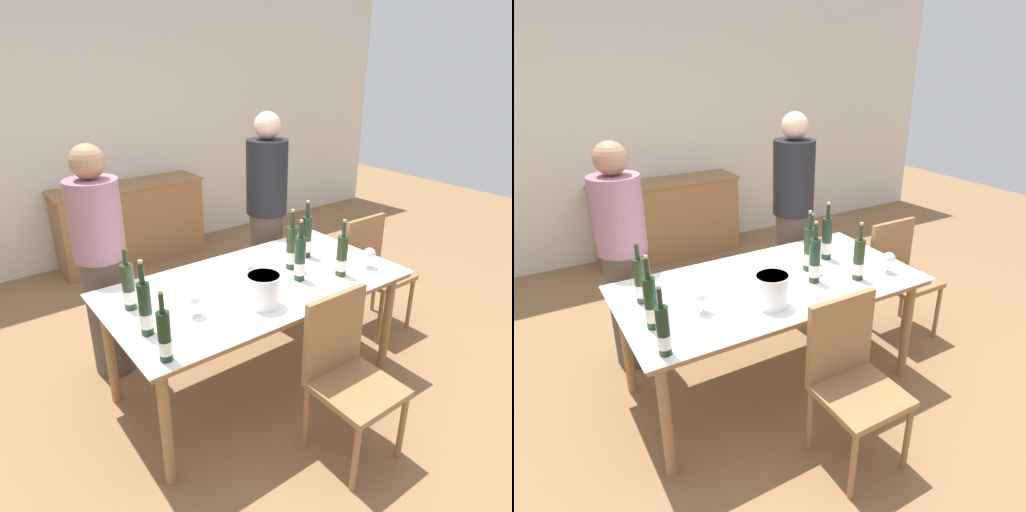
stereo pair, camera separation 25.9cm
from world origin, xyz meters
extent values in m
plane|color=olive|center=(0.00, 0.00, 0.00)|extent=(12.00, 12.00, 0.00)
cube|color=silver|center=(0.00, 2.79, 1.40)|extent=(8.00, 0.10, 2.80)
cube|color=#996B42|center=(0.16, 2.50, 0.42)|extent=(1.53, 0.44, 0.84)
cube|color=#996B42|center=(0.16, 2.50, 0.85)|extent=(1.57, 0.46, 0.02)
cylinder|color=#996B42|center=(-0.84, -0.39, 0.36)|extent=(0.06, 0.06, 0.73)
cylinder|color=#996B42|center=(0.84, -0.39, 0.36)|extent=(0.06, 0.06, 0.73)
cylinder|color=#996B42|center=(-0.84, 0.39, 0.36)|extent=(0.06, 0.06, 0.73)
cylinder|color=#996B42|center=(0.84, 0.39, 0.36)|extent=(0.06, 0.06, 0.73)
cube|color=#996B42|center=(0.00, 0.00, 0.75)|extent=(1.85, 0.95, 0.04)
cube|color=white|center=(0.00, 0.00, 0.77)|extent=(1.88, 0.98, 0.01)
cylinder|color=white|center=(-0.14, -0.26, 0.87)|extent=(0.18, 0.18, 0.19)
cylinder|color=white|center=(-0.14, -0.26, 0.95)|extent=(0.19, 0.19, 0.01)
cylinder|color=#1E3323|center=(0.53, 0.12, 0.92)|extent=(0.07, 0.07, 0.29)
cylinder|color=white|center=(0.53, 0.12, 0.85)|extent=(0.07, 0.07, 0.08)
cylinder|color=#1E3323|center=(0.53, 0.12, 1.11)|extent=(0.03, 0.03, 0.10)
cylinder|color=tan|center=(0.53, 0.12, 1.17)|extent=(0.02, 0.02, 0.02)
cylinder|color=#28381E|center=(0.51, -0.24, 0.90)|extent=(0.07, 0.07, 0.26)
cylinder|color=white|center=(0.51, -0.24, 0.84)|extent=(0.07, 0.07, 0.07)
cylinder|color=#28381E|center=(0.51, -0.24, 1.08)|extent=(0.02, 0.02, 0.10)
cylinder|color=tan|center=(0.51, -0.24, 1.14)|extent=(0.02, 0.02, 0.02)
cylinder|color=#1E3323|center=(0.41, 0.14, 0.89)|extent=(0.07, 0.07, 0.24)
cylinder|color=silver|center=(0.41, 0.14, 0.84)|extent=(0.07, 0.07, 0.07)
cylinder|color=#1E3323|center=(0.41, 0.14, 1.06)|extent=(0.02, 0.02, 0.09)
cylinder|color=tan|center=(0.41, 0.14, 1.11)|extent=(0.02, 0.02, 0.02)
cylinder|color=#1E3323|center=(0.24, -0.13, 0.91)|extent=(0.07, 0.07, 0.28)
cylinder|color=silver|center=(0.24, -0.13, 0.85)|extent=(0.07, 0.07, 0.08)
cylinder|color=#1E3323|center=(0.24, -0.13, 1.10)|extent=(0.03, 0.03, 0.10)
cylinder|color=tan|center=(0.24, -0.13, 1.16)|extent=(0.02, 0.02, 0.02)
cylinder|color=#28381E|center=(-0.76, 0.16, 0.90)|extent=(0.07, 0.07, 0.27)
cylinder|color=white|center=(-0.76, 0.16, 0.85)|extent=(0.07, 0.07, 0.08)
cylinder|color=#28381E|center=(-0.76, 0.16, 1.08)|extent=(0.03, 0.03, 0.09)
cylinder|color=black|center=(-0.81, -0.40, 0.90)|extent=(0.06, 0.06, 0.25)
cylinder|color=white|center=(-0.81, -0.40, 0.84)|extent=(0.07, 0.07, 0.07)
cylinder|color=black|center=(-0.81, -0.40, 1.07)|extent=(0.02, 0.02, 0.10)
cylinder|color=tan|center=(-0.81, -0.40, 1.13)|extent=(0.02, 0.02, 0.02)
cylinder|color=black|center=(-0.79, -0.14, 0.91)|extent=(0.07, 0.07, 0.28)
cylinder|color=silver|center=(-0.79, -0.14, 0.85)|extent=(0.07, 0.07, 0.08)
cylinder|color=black|center=(-0.79, -0.14, 1.11)|extent=(0.03, 0.03, 0.11)
cylinder|color=tan|center=(-0.79, -0.14, 1.17)|extent=(0.02, 0.02, 0.02)
cylinder|color=#28381E|center=(0.32, 0.03, 0.92)|extent=(0.07, 0.07, 0.29)
cylinder|color=silver|center=(0.32, 0.03, 0.85)|extent=(0.07, 0.07, 0.08)
cylinder|color=#28381E|center=(0.32, 0.03, 1.11)|extent=(0.03, 0.03, 0.10)
cylinder|color=tan|center=(0.32, 0.03, 1.17)|extent=(0.02, 0.02, 0.02)
cylinder|color=white|center=(0.74, -0.27, 0.77)|extent=(0.07, 0.07, 0.00)
cylinder|color=white|center=(0.74, -0.27, 0.81)|extent=(0.01, 0.01, 0.07)
sphere|color=white|center=(0.74, -0.27, 0.87)|extent=(0.08, 0.08, 0.08)
cylinder|color=white|center=(-0.50, -0.13, 0.77)|extent=(0.06, 0.06, 0.00)
cylinder|color=white|center=(-0.50, -0.13, 0.81)|extent=(0.01, 0.01, 0.07)
sphere|color=white|center=(-0.50, -0.13, 0.87)|extent=(0.09, 0.09, 0.09)
cylinder|color=white|center=(0.09, 0.20, 0.77)|extent=(0.07, 0.07, 0.00)
cylinder|color=white|center=(0.09, 0.20, 0.81)|extent=(0.01, 0.01, 0.07)
sphere|color=white|center=(0.09, 0.20, 0.87)|extent=(0.07, 0.07, 0.07)
cylinder|color=#996B42|center=(1.05, -0.18, 0.22)|extent=(0.03, 0.03, 0.45)
cylinder|color=#996B42|center=(1.42, -0.18, 0.22)|extent=(0.03, 0.03, 0.45)
cylinder|color=#996B42|center=(1.05, 0.18, 0.22)|extent=(0.03, 0.03, 0.45)
cylinder|color=#996B42|center=(1.42, 0.18, 0.22)|extent=(0.03, 0.03, 0.45)
cube|color=#996B42|center=(1.23, 0.00, 0.47)|extent=(0.42, 0.42, 0.04)
cube|color=#996B42|center=(1.23, 0.19, 0.69)|extent=(0.42, 0.04, 0.41)
cylinder|color=#996B42|center=(-0.11, -0.99, 0.21)|extent=(0.03, 0.03, 0.42)
cylinder|color=#996B42|center=(0.26, -0.99, 0.21)|extent=(0.03, 0.03, 0.42)
cylinder|color=#996B42|center=(-0.11, -0.62, 0.21)|extent=(0.03, 0.03, 0.42)
cylinder|color=#996B42|center=(0.26, -0.62, 0.21)|extent=(0.03, 0.03, 0.42)
cube|color=#996B42|center=(0.08, -0.80, 0.44)|extent=(0.42, 0.42, 0.04)
cube|color=#996B42|center=(0.08, -0.61, 0.69)|extent=(0.42, 0.04, 0.47)
cylinder|color=#51473D|center=(-0.71, 0.74, 0.43)|extent=(0.28, 0.28, 0.87)
cylinder|color=#9E667A|center=(-0.71, 0.74, 1.13)|extent=(0.33, 0.33, 0.52)
sphere|color=#A37556|center=(-0.71, 0.74, 1.49)|extent=(0.22, 0.22, 0.22)
cylinder|color=#51473D|center=(0.67, 0.76, 0.45)|extent=(0.28, 0.28, 0.90)
cylinder|color=black|center=(0.67, 0.76, 1.20)|extent=(0.33, 0.33, 0.59)
sphere|color=beige|center=(0.67, 0.76, 1.59)|extent=(0.21, 0.21, 0.21)
camera|label=1|loc=(-1.51, -2.06, 2.06)|focal=32.00mm
camera|label=2|loc=(-1.30, -2.20, 2.06)|focal=32.00mm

